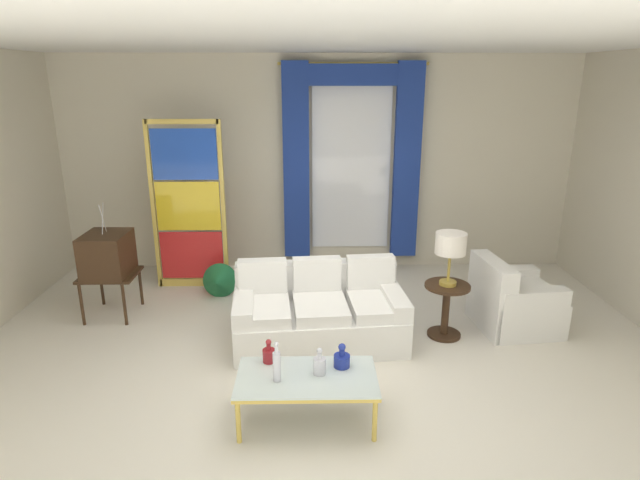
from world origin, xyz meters
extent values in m
plane|color=silver|center=(0.00, 0.00, 0.00)|extent=(16.00, 16.00, 0.00)
cube|color=beige|center=(0.00, 3.06, 1.50)|extent=(8.00, 0.12, 3.00)
cube|color=white|center=(0.00, 0.80, 3.02)|extent=(8.00, 7.60, 0.04)
cube|color=white|center=(0.47, 2.98, 1.55)|extent=(1.10, 0.02, 2.50)
cylinder|color=gold|center=(0.47, 2.90, 2.86)|extent=(2.00, 0.04, 0.04)
cube|color=navy|center=(-0.30, 2.88, 1.55)|extent=(0.36, 0.12, 2.70)
cube|color=navy|center=(1.24, 2.88, 1.55)|extent=(0.36, 0.12, 2.70)
cube|color=navy|center=(0.47, 2.88, 2.72)|extent=(1.80, 0.10, 0.28)
cube|color=white|center=(-0.01, 0.61, 0.19)|extent=(1.81, 1.05, 0.38)
cube|color=white|center=(-0.05, 0.97, 0.39)|extent=(1.75, 0.35, 0.78)
cube|color=white|center=(0.76, 0.68, 0.28)|extent=(0.28, 0.87, 0.56)
cube|color=white|center=(-0.79, 0.54, 0.28)|extent=(0.28, 0.87, 0.56)
cube|color=white|center=(0.57, 0.61, 0.44)|extent=(0.60, 0.78, 0.12)
cube|color=white|center=(0.54, 0.93, 0.66)|extent=(0.52, 0.19, 0.40)
cube|color=white|center=(-0.01, 0.56, 0.44)|extent=(0.60, 0.78, 0.12)
cube|color=white|center=(-0.04, 0.88, 0.66)|extent=(0.52, 0.19, 0.40)
cube|color=white|center=(-0.59, 0.50, 0.44)|extent=(0.60, 0.78, 0.12)
cube|color=white|center=(-0.62, 0.82, 0.66)|extent=(0.52, 0.19, 0.40)
cube|color=silver|center=(-0.14, -0.69, 0.40)|extent=(1.12, 0.62, 0.02)
cube|color=gold|center=(-0.14, -0.40, 0.38)|extent=(1.12, 0.04, 0.03)
cube|color=gold|center=(-0.14, -0.98, 0.38)|extent=(1.12, 0.04, 0.03)
cube|color=gold|center=(-0.68, -0.69, 0.38)|extent=(0.04, 0.62, 0.03)
cube|color=gold|center=(0.40, -0.69, 0.38)|extent=(0.04, 0.62, 0.03)
cylinder|color=gold|center=(-0.66, -0.42, 0.19)|extent=(0.04, 0.04, 0.38)
cylinder|color=gold|center=(0.38, -0.42, 0.19)|extent=(0.04, 0.04, 0.38)
cylinder|color=gold|center=(-0.66, -0.96, 0.19)|extent=(0.04, 0.04, 0.38)
cylinder|color=gold|center=(0.38, -0.96, 0.19)|extent=(0.04, 0.04, 0.38)
cylinder|color=maroon|center=(-0.46, -0.47, 0.47)|extent=(0.11, 0.11, 0.11)
cylinder|color=maroon|center=(-0.46, -0.47, 0.55)|extent=(0.04, 0.04, 0.05)
sphere|color=maroon|center=(-0.46, -0.47, 0.59)|extent=(0.05, 0.05, 0.05)
cylinder|color=navy|center=(0.15, -0.55, 0.46)|extent=(0.13, 0.13, 0.10)
cylinder|color=navy|center=(0.15, -0.55, 0.54)|extent=(0.05, 0.05, 0.05)
sphere|color=navy|center=(0.15, -0.55, 0.59)|extent=(0.06, 0.06, 0.06)
cylinder|color=silver|center=(-0.37, -0.75, 0.53)|extent=(0.06, 0.06, 0.24)
cylinder|color=silver|center=(-0.37, -0.75, 0.68)|extent=(0.03, 0.03, 0.06)
sphere|color=silver|center=(-0.37, -0.75, 0.73)|extent=(0.04, 0.04, 0.04)
cylinder|color=silver|center=(-0.03, -0.66, 0.48)|extent=(0.10, 0.10, 0.14)
cylinder|color=silver|center=(-0.03, -0.66, 0.57)|extent=(0.04, 0.04, 0.05)
sphere|color=silver|center=(-0.03, -0.66, 0.62)|extent=(0.05, 0.05, 0.05)
cube|color=#382314|center=(-2.44, 1.35, 0.50)|extent=(0.62, 0.54, 0.03)
cylinder|color=#382314|center=(-2.68, 1.07, 0.25)|extent=(0.04, 0.04, 0.50)
cylinder|color=#382314|center=(-2.67, 1.63, 0.25)|extent=(0.04, 0.04, 0.50)
cylinder|color=#382314|center=(-2.20, 1.07, 0.25)|extent=(0.04, 0.04, 0.50)
cylinder|color=#382314|center=(-2.19, 1.63, 0.25)|extent=(0.04, 0.04, 0.50)
cube|color=#382314|center=(-2.44, 1.35, 0.76)|extent=(0.49, 0.57, 0.48)
cube|color=black|center=(-2.67, 1.35, 0.78)|extent=(0.02, 0.39, 0.30)
cylinder|color=gold|center=(-2.67, 1.27, 0.59)|extent=(0.01, 0.04, 0.04)
cylinder|color=gold|center=(-2.67, 1.43, 0.59)|extent=(0.01, 0.04, 0.04)
cylinder|color=silver|center=(-2.44, 1.35, 1.18)|extent=(0.01, 0.13, 0.34)
cylinder|color=silver|center=(-2.44, 1.35, 1.18)|extent=(0.01, 0.13, 0.34)
cube|color=white|center=(2.19, 0.95, 0.20)|extent=(0.88, 0.88, 0.40)
cube|color=white|center=(2.19, 0.95, 0.45)|extent=(0.76, 0.76, 0.10)
cube|color=white|center=(1.88, 0.91, 0.40)|extent=(0.29, 0.82, 0.80)
cube|color=white|center=(2.16, 1.27, 0.29)|extent=(0.75, 0.26, 0.58)
cube|color=white|center=(2.23, 0.63, 0.29)|extent=(0.75, 0.26, 0.58)
cube|color=gold|center=(-2.13, 2.23, 1.10)|extent=(0.05, 0.05, 2.20)
cube|color=gold|center=(-1.23, 2.23, 1.10)|extent=(0.05, 0.05, 2.20)
cube|color=gold|center=(-1.68, 2.23, 2.17)|extent=(0.90, 0.05, 0.06)
cube|color=gold|center=(-1.68, 2.23, 0.05)|extent=(0.90, 0.05, 0.10)
cube|color=red|center=(-1.68, 2.23, 0.43)|extent=(0.82, 0.02, 0.64)
cube|color=yellow|center=(-1.68, 2.23, 1.10)|extent=(0.82, 0.02, 0.64)
cube|color=#1E47B7|center=(-1.68, 2.23, 1.77)|extent=(0.82, 0.02, 0.64)
cylinder|color=beige|center=(-1.27, 1.93, 0.03)|extent=(0.16, 0.16, 0.06)
ellipsoid|color=#175D7C|center=(-1.27, 1.93, 0.14)|extent=(0.18, 0.32, 0.20)
sphere|color=#175D7C|center=(-1.27, 2.07, 0.25)|extent=(0.09, 0.09, 0.09)
cone|color=gold|center=(-1.27, 2.13, 0.25)|extent=(0.02, 0.04, 0.02)
cone|color=#1D6839|center=(-1.27, 1.75, 0.24)|extent=(0.44, 0.40, 0.50)
cylinder|color=#382314|center=(1.34, 0.75, 0.58)|extent=(0.48, 0.48, 0.03)
cylinder|color=#382314|center=(1.34, 0.75, 0.29)|extent=(0.08, 0.08, 0.55)
cylinder|color=#382314|center=(1.34, 0.75, 0.01)|extent=(0.36, 0.36, 0.03)
cylinder|color=#B29338|center=(1.34, 0.75, 0.61)|extent=(0.18, 0.18, 0.04)
cylinder|color=#B29338|center=(1.34, 0.75, 0.81)|extent=(0.03, 0.03, 0.36)
cylinder|color=silver|center=(1.34, 0.75, 1.05)|extent=(0.32, 0.32, 0.22)
camera|label=1|loc=(-0.10, -4.33, 2.69)|focal=29.24mm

